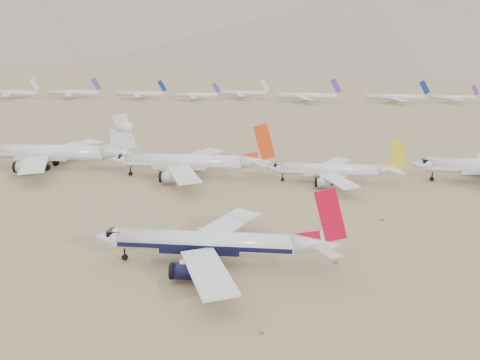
{
  "coord_description": "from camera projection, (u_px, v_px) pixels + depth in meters",
  "views": [
    {
      "loc": [
        15.74,
        -104.69,
        46.47
      ],
      "look_at": [
        -0.54,
        41.33,
        7.0
      ],
      "focal_mm": 40.0,
      "sensor_mm": 36.0,
      "label": 1
    }
  ],
  "objects": [
    {
      "name": "ground",
      "position": [
        221.0,
        261.0,
        114.22
      ],
      "size": [
        7000.0,
        7000.0,
        0.0
      ],
      "primitive_type": "plane",
      "color": "olive",
      "rests_on": "ground"
    },
    {
      "name": "main_airliner",
      "position": [
        216.0,
        243.0,
        111.48
      ],
      "size": [
        50.03,
        48.87,
        17.66
      ],
      "color": "silver",
      "rests_on": "ground"
    },
    {
      "name": "row2_gold_tail",
      "position": [
        334.0,
        170.0,
        174.78
      ],
      "size": [
        42.75,
        41.81,
        15.22
      ],
      "color": "silver",
      "rests_on": "ground"
    },
    {
      "name": "row2_orange_tail",
      "position": [
        190.0,
        162.0,
        181.06
      ],
      "size": [
        53.59,
        52.42,
        19.12
      ],
      "color": "silver",
      "rests_on": "ground"
    },
    {
      "name": "row2_white_trijet",
      "position": [
        54.0,
        152.0,
        193.6
      ],
      "size": [
        58.67,
        57.34,
        20.79
      ],
      "color": "silver",
      "rests_on": "ground"
    },
    {
      "name": "distant_storage_row",
      "position": [
        315.0,
        96.0,
        394.47
      ],
      "size": [
        624.63,
        58.8,
        15.29
      ],
      "color": "silver",
      "rests_on": "ground"
    },
    {
      "name": "desert_scrub",
      "position": [
        237.0,
        347.0,
        82.27
      ],
      "size": [
        261.14,
        121.67,
        0.63
      ],
      "color": "brown",
      "rests_on": "ground"
    }
  ]
}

